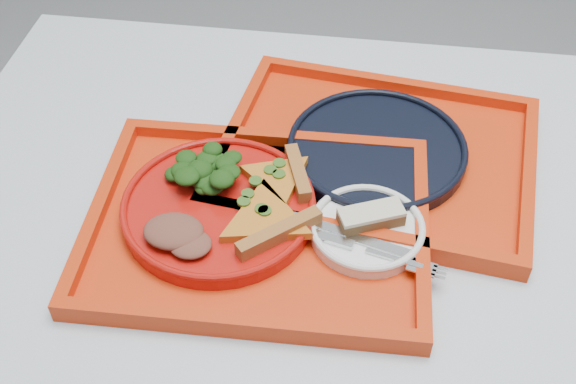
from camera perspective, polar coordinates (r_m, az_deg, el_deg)
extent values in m
cube|color=silver|center=(1.05, 15.22, -2.01)|extent=(1.60, 0.80, 0.03)
cylinder|color=gray|center=(1.62, -14.13, -0.15)|extent=(0.05, 0.05, 0.72)
cube|color=red|center=(0.97, -2.37, -2.73)|extent=(0.46, 0.36, 0.01)
cube|color=red|center=(1.07, 6.97, 2.70)|extent=(0.49, 0.40, 0.01)
cylinder|color=#AF120B|center=(0.98, -5.48, -1.37)|extent=(0.26, 0.26, 0.02)
cylinder|color=white|center=(0.95, 6.25, -3.09)|extent=(0.15, 0.15, 0.01)
cylinder|color=black|center=(1.06, 7.03, 3.26)|extent=(0.26, 0.26, 0.02)
ellipsoid|color=black|center=(1.00, -6.62, 2.26)|extent=(0.09, 0.08, 0.05)
ellipsoid|color=brown|center=(0.93, -9.03, -3.09)|extent=(0.08, 0.06, 0.02)
cube|color=#4B2F19|center=(0.95, 6.56, -2.08)|extent=(0.09, 0.06, 0.02)
cube|color=beige|center=(0.94, 6.62, -1.59)|extent=(0.09, 0.06, 0.01)
cube|color=silver|center=(0.93, 5.58, -3.60)|extent=(0.18, 0.06, 0.01)
cube|color=silver|center=(0.92, 6.06, -4.51)|extent=(0.18, 0.07, 0.01)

